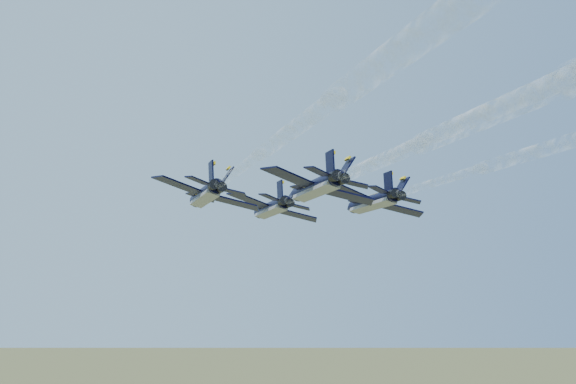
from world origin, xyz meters
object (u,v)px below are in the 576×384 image
object	(u,v)px
jet_left	(205,194)
jet_right	(372,202)
jet_lead	(271,208)
jet_slot	(315,187)

from	to	relation	value
jet_left	jet_right	world-z (taller)	same
jet_lead	jet_right	size ratio (longest dim) A/B	1.00
jet_right	jet_slot	xyz separation A→B (m)	(-12.52, -11.22, 0.00)
jet_left	jet_right	size ratio (longest dim) A/B	1.00
jet_lead	jet_slot	bearing A→B (deg)	-91.95
jet_lead	jet_slot	distance (m)	23.03
jet_left	jet_lead	bearing A→B (deg)	45.85
jet_slot	jet_lead	bearing A→B (deg)	88.05
jet_right	jet_left	bearing A→B (deg)	-177.33
jet_lead	jet_left	distance (m)	17.66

